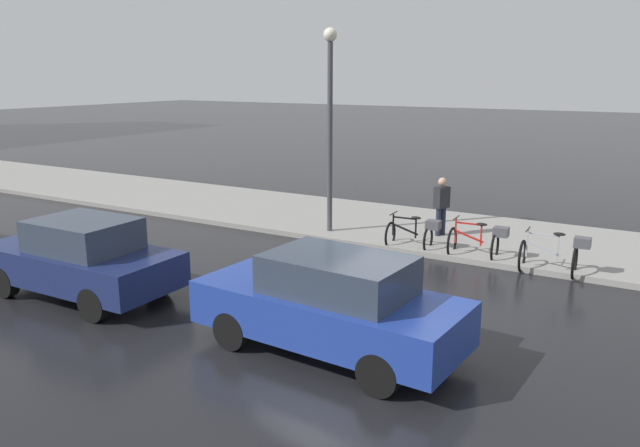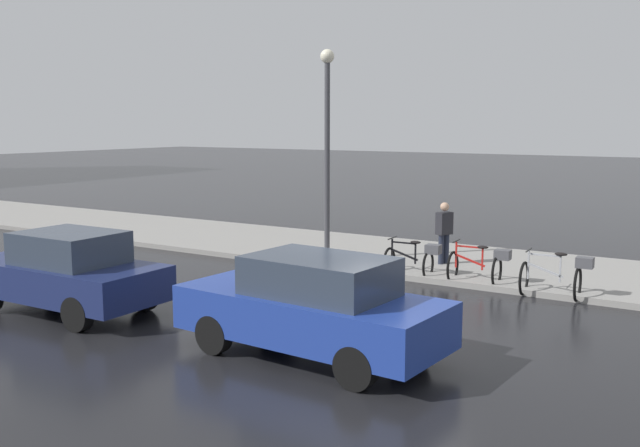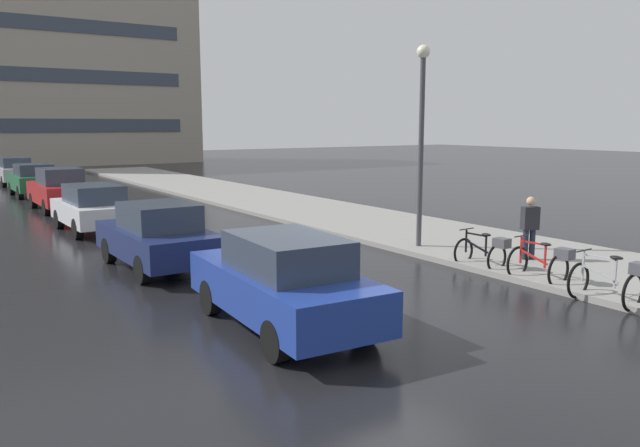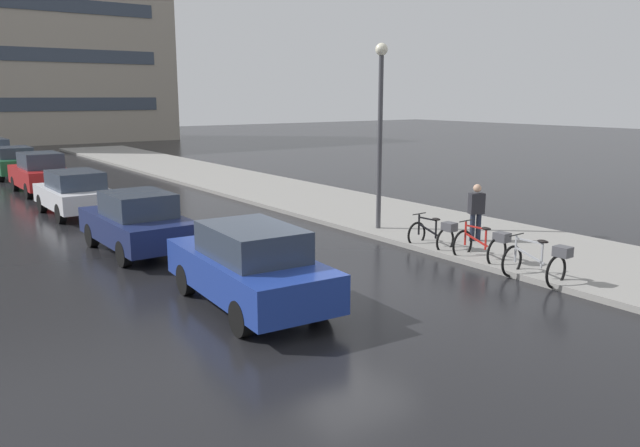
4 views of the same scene
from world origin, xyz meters
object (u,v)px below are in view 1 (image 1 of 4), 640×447
Objects in this scene: bicycle_third at (415,233)px; car_navy at (81,258)px; bicycle_nearest at (555,254)px; car_blue at (331,304)px; streetlamp at (330,110)px; bicycle_second at (479,241)px; pedestrian at (441,205)px.

car_navy reaches higher than bicycle_third.
bicycle_nearest is 0.32× the size of car_blue.
car_blue is 0.81× the size of streetlamp.
bicycle_nearest is at bearing -99.97° from bicycle_second.
pedestrian is 0.31× the size of streetlamp.
car_navy is at bearing 144.88° from bicycle_third.
car_navy is 7.44m from streetlamp.
bicycle_third is 7.84m from car_navy.
car_blue reaches higher than bicycle_second.
car_navy is (-6.10, 7.93, 0.29)m from bicycle_nearest.
car_navy reaches higher than bicycle_second.
streetlamp reaches higher than bicycle_nearest.
pedestrian is at bearing 62.61° from bicycle_nearest.
bicycle_second is at bearing -133.32° from pedestrian.
streetlamp is (6.70, -1.89, 2.64)m from car_navy.
bicycle_nearest is at bearing -52.43° from car_navy.
streetlamp is (6.45, 3.67, 2.62)m from car_blue.
bicycle_second is at bearing -89.87° from bicycle_third.
streetlamp reaches higher than bicycle_third.
streetlamp reaches higher than car_navy.
bicycle_second is 0.25× the size of streetlamp.
car_navy reaches higher than bicycle_nearest.
streetlamp is (0.60, 6.04, 2.93)m from bicycle_nearest.
car_blue is 5.56m from car_navy.
bicycle_third is 0.32× the size of car_navy.
bicycle_third is 1.46m from pedestrian.
streetlamp reaches higher than bicycle_second.
car_blue is 7.87m from streetlamp.
pedestrian is (1.67, 3.23, 0.45)m from bicycle_nearest.
car_navy is 2.43× the size of pedestrian.
pedestrian is (7.77, -4.69, 0.17)m from car_navy.
bicycle_third is at bearing 9.67° from car_blue.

